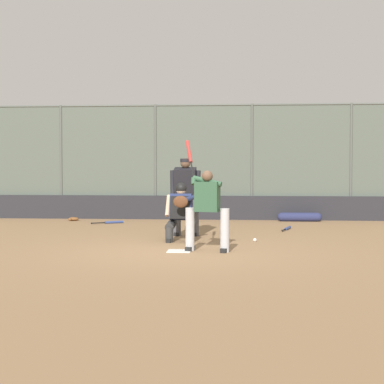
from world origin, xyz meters
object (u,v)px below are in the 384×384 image
baseball_loose (255,240)px  spare_bat_by_padding (112,222)px  spare_bat_near_backstop (175,227)px  equipment_bag_dugout_side (300,217)px  catcher_behind_plate (181,211)px  spare_bat_third_base_side (287,228)px  fielding_glove_on_dirt (73,219)px  umpire_home (185,194)px  batter_at_plate (207,208)px

baseball_loose → spare_bat_by_padding: bearing=-44.8°
spare_bat_near_backstop → equipment_bag_dugout_side: 3.95m
catcher_behind_plate → spare_bat_third_base_side: size_ratio=1.40×
spare_bat_by_padding → baseball_loose: bearing=-77.0°
spare_bat_third_base_side → catcher_behind_plate: bearing=153.5°
equipment_bag_dugout_side → spare_bat_third_base_side: bearing=77.9°
fielding_glove_on_dirt → baseball_loose: 6.76m
catcher_behind_plate → spare_bat_near_backstop: 2.80m
spare_bat_third_base_side → fielding_glove_on_dirt: size_ratio=2.98×
umpire_home → spare_bat_near_backstop: size_ratio=2.18×
spare_bat_third_base_side → equipment_bag_dugout_side: equipment_bag_dugout_side is taller
batter_at_plate → catcher_behind_plate: bearing=-54.0°
catcher_behind_plate → fielding_glove_on_dirt: catcher_behind_plate is taller
spare_bat_third_base_side → equipment_bag_dugout_side: size_ratio=0.70×
umpire_home → equipment_bag_dugout_side: umpire_home is taller
baseball_loose → equipment_bag_dugout_side: 5.01m
batter_at_plate → spare_bat_near_backstop: 4.37m
batter_at_plate → baseball_loose: 1.96m
spare_bat_by_padding → spare_bat_third_base_side: bearing=-47.5°
equipment_bag_dugout_side → fielding_glove_on_dirt: bearing=3.0°
spare_bat_near_backstop → spare_bat_by_padding: bearing=-137.8°
fielding_glove_on_dirt → baseball_loose: (-5.05, 4.49, -0.01)m
catcher_behind_plate → baseball_loose: 1.65m
fielding_glove_on_dirt → equipment_bag_dugout_side: bearing=-177.0°
spare_bat_near_backstop → spare_bat_third_base_side: bearing=71.6°
spare_bat_near_backstop → spare_bat_third_base_side: 2.77m
umpire_home → baseball_loose: bearing=150.2°
batter_at_plate → fielding_glove_on_dirt: size_ratio=7.06×
umpire_home → fielding_glove_on_dirt: bearing=-43.6°
batter_at_plate → spare_bat_near_backstop: batter_at_plate is taller
batter_at_plate → spare_bat_near_backstop: bearing=-63.3°
spare_bat_by_padding → fielding_glove_on_dirt: (1.26, -0.73, 0.02)m
umpire_home → equipment_bag_dugout_side: bearing=-124.5°
batter_at_plate → catcher_behind_plate: batter_at_plate is taller
fielding_glove_on_dirt → equipment_bag_dugout_side: equipment_bag_dugout_side is taller
umpire_home → spare_bat_third_base_side: size_ratio=2.00×
spare_bat_third_base_side → baseball_loose: bearing=177.5°
batter_at_plate → spare_bat_by_padding: batter_at_plate is taller
spare_bat_third_base_side → batter_at_plate: bearing=172.7°
catcher_behind_plate → umpire_home: umpire_home is taller
catcher_behind_plate → baseball_loose: (-1.53, -0.09, -0.60)m
batter_at_plate → equipment_bag_dugout_side: 6.80m
catcher_behind_plate → baseball_loose: bearing=-173.3°
spare_bat_by_padding → baseball_loose: baseball_loose is taller
batter_at_plate → spare_bat_by_padding: 6.10m
catcher_behind_plate → baseball_loose: catcher_behind_plate is taller
umpire_home → spare_bat_by_padding: (2.27, -2.83, -0.90)m
spare_bat_third_base_side → equipment_bag_dugout_side: (-0.50, -2.33, 0.09)m
spare_bat_near_backstop → baseball_loose: 3.26m
catcher_behind_plate → spare_bat_by_padding: size_ratio=1.53×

